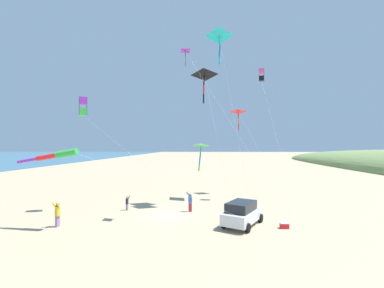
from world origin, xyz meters
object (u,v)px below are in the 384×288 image
(person_adult_flyer, at_px, (57,213))
(cooler_box, at_px, (284,225))
(kite_box_orange_high_right, at_px, (83,106))
(kite_delta_red_high_left, at_px, (204,75))
(parked_car, at_px, (242,213))
(kite_windsock_long_streamer_left, at_px, (56,155))
(kite_delta_white_trailing, at_px, (186,52))
(person_child_green_jacket, at_px, (190,201))
(kite_delta_teal_far_right, at_px, (219,37))
(kite_delta_black_fish_shape, at_px, (238,112))
(person_child_grey_jacket, at_px, (127,202))
(kite_delta_green_low_center, at_px, (201,146))
(kite_box_checkered_midright, at_px, (262,75))

(person_adult_flyer, bearing_deg, cooler_box, 0.67)
(kite_box_orange_high_right, height_order, kite_delta_red_high_left, kite_delta_red_high_left)
(parked_car, height_order, person_adult_flyer, person_adult_flyer)
(parked_car, xyz_separation_m, cooler_box, (2.98, -0.59, -0.74))
(kite_windsock_long_streamer_left, distance_m, kite_delta_white_trailing, 13.00)
(person_child_green_jacket, relative_size, kite_delta_teal_far_right, 0.10)
(person_child_green_jacket, distance_m, kite_delta_red_high_left, 12.56)
(kite_delta_teal_far_right, bearing_deg, kite_windsock_long_streamer_left, -144.78)
(kite_delta_teal_far_right, bearing_deg, person_adult_flyer, -146.56)
(kite_delta_black_fish_shape, distance_m, kite_delta_white_trailing, 14.18)
(person_child_green_jacket, bearing_deg, cooler_box, -33.03)
(cooler_box, bearing_deg, person_adult_flyer, -179.33)
(person_child_grey_jacket, bearing_deg, kite_delta_white_trailing, -27.12)
(kite_delta_green_low_center, bearing_deg, person_child_grey_jacket, -141.83)
(kite_box_orange_high_right, distance_m, kite_delta_green_low_center, 13.18)
(parked_car, relative_size, kite_windsock_long_streamer_left, 0.23)
(cooler_box, bearing_deg, person_child_green_jacket, 146.97)
(parked_car, relative_size, person_child_grey_jacket, 3.39)
(kite_delta_teal_far_right, bearing_deg, kite_delta_white_trailing, -117.67)
(person_child_green_jacket, xyz_separation_m, kite_windsock_long_streamer_left, (-9.63, -5.32, 4.39))
(kite_windsock_long_streamer_left, bearing_deg, person_child_green_jacket, 28.92)
(cooler_box, bearing_deg, parked_car, 168.83)
(kite_box_orange_high_right, relative_size, kite_delta_green_low_center, 1.23)
(cooler_box, distance_m, person_child_green_jacket, 8.56)
(kite_delta_red_high_left, bearing_deg, kite_box_orange_high_right, -169.18)
(kite_windsock_long_streamer_left, relative_size, kite_box_orange_high_right, 1.49)
(person_adult_flyer, relative_size, kite_windsock_long_streamer_left, 0.10)
(kite_windsock_long_streamer_left, bearing_deg, cooler_box, 2.29)
(person_adult_flyer, xyz_separation_m, kite_delta_teal_far_right, (12.75, 8.42, 16.71))
(kite_windsock_long_streamer_left, xyz_separation_m, kite_box_orange_high_right, (-0.48, 5.35, 4.44))
(kite_delta_black_fish_shape, bearing_deg, parked_car, -97.13)
(parked_car, xyz_separation_m, kite_box_checkered_midright, (3.82, 9.85, 13.31))
(kite_box_checkered_midright, distance_m, kite_delta_red_high_left, 7.57)
(cooler_box, height_order, kite_delta_green_low_center, kite_delta_green_low_center)
(kite_box_checkered_midright, height_order, kite_delta_white_trailing, kite_box_checkered_midright)
(person_child_grey_jacket, relative_size, kite_delta_teal_far_right, 0.07)
(person_child_grey_jacket, xyz_separation_m, kite_box_orange_high_right, (-4.11, -0.39, 9.08))
(cooler_box, xyz_separation_m, kite_delta_black_fish_shape, (-1.25, 14.45, 10.37))
(parked_car, bearing_deg, person_adult_flyer, -176.77)
(person_child_grey_jacket, height_order, kite_delta_green_low_center, kite_delta_green_low_center)
(kite_windsock_long_streamer_left, bearing_deg, kite_delta_red_high_left, 34.44)
(person_adult_flyer, relative_size, person_child_green_jacket, 1.05)
(kite_box_checkered_midright, bearing_deg, kite_delta_red_high_left, -151.68)
(person_adult_flyer, distance_m, kite_box_orange_high_right, 10.04)
(parked_car, relative_size, person_adult_flyer, 2.40)
(kite_box_orange_high_right, bearing_deg, kite_windsock_long_streamer_left, -84.82)
(parked_car, distance_m, person_child_green_jacket, 5.81)
(parked_car, bearing_deg, kite_box_checkered_midright, 68.78)
(kite_box_orange_high_right, height_order, kite_delta_green_low_center, kite_box_orange_high_right)
(person_child_green_jacket, height_order, kite_box_checkered_midright, kite_box_checkered_midright)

